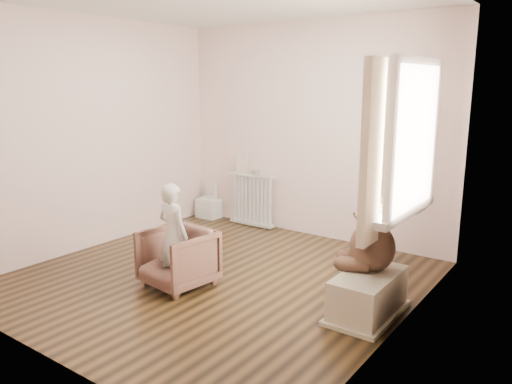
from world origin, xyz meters
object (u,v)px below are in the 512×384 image
Objects in this scene: toy_vanity at (209,199)px; armchair at (178,258)px; child at (173,235)px; plush_cat at (415,186)px; radiator at (252,197)px; toy_bench at (368,292)px; teddy_bear at (373,233)px.

armchair is at bearing -55.66° from toy_vanity.
child is at bearing -82.98° from armchair.
plush_cat is at bearing 37.13° from armchair.
radiator is 1.17× the size of armchair.
armchair reaches higher than toy_bench.
toy_bench is (1.69, 0.47, -0.07)m from armchair.
radiator reaches higher than toy_vanity.
radiator is 2.18m from child.
plush_cat is at bearing -21.76° from radiator.
armchair is 1.80m from teddy_bear.
teddy_bear is at bearing -25.09° from toy_vanity.
radiator is 3.10× the size of plush_cat.
child reaches higher than toy_vanity.
teddy_bear is at bearing -102.09° from plush_cat.
teddy_bear reaches higher than radiator.
radiator is at bearing -66.18° from child.
toy_bench is at bearing -34.03° from radiator.
teddy_bear reaches higher than toy_vanity.
armchair is 2.23m from plush_cat.
toy_bench is (1.69, 0.52, -0.31)m from child.
radiator is at bearing 114.20° from armchair.
armchair is 2.65× the size of plush_cat.
child reaches higher than radiator.
toy_bench is 3.33× the size of plush_cat.
child reaches higher than teddy_bear.
armchair is at bearing -179.50° from teddy_bear.
radiator is 2.14m from armchair.
radiator is at bearing 145.97° from toy_bench.
armchair is 0.24m from child.
child is 1.30× the size of toy_bench.
armchair is at bearing -82.98° from child.
child is at bearing -73.20° from radiator.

